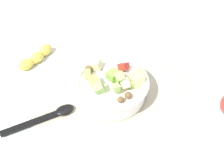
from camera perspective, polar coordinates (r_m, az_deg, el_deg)
ground_plane at (r=0.86m, az=0.05°, el=-1.52°), size 2.40×2.40×0.00m
placemat at (r=0.86m, az=0.05°, el=-1.39°), size 0.51×0.31×0.01m
salad_bowl at (r=0.81m, az=0.05°, el=-0.34°), size 0.22×0.22×0.11m
serving_spoon at (r=0.80m, az=-12.75°, el=-6.41°), size 0.21×0.08×0.01m
banana_whole at (r=0.98m, az=-15.51°, el=5.44°), size 0.15×0.07×0.04m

